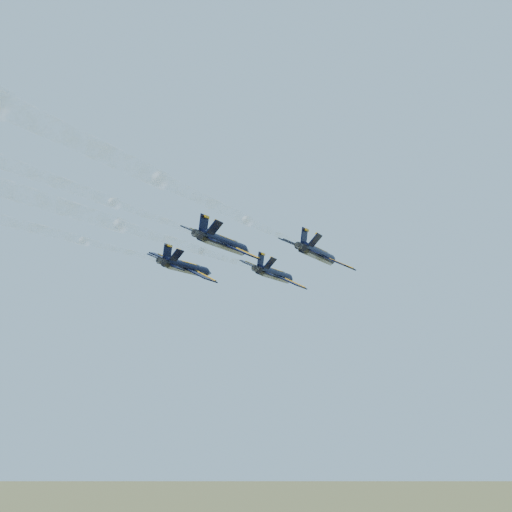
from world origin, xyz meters
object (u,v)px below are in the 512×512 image
Objects in this scene: jet_left at (187,268)px; jet_lead at (275,275)px; jet_right at (318,254)px; jet_slot at (224,243)px.

jet_lead is at bearing 40.19° from jet_left.
jet_right is (11.63, -6.67, 0.00)m from jet_lead.
jet_lead is 1.00× the size of jet_right.
jet_lead and jet_slot have the same top height.
jet_lead is 14.42m from jet_left.
jet_left and jet_slot have the same top height.
jet_lead and jet_right have the same top height.
jet_slot is (3.98, -18.66, 0.00)m from jet_lead.
jet_lead is 1.00× the size of jet_left.
jet_lead is 13.41m from jet_right.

